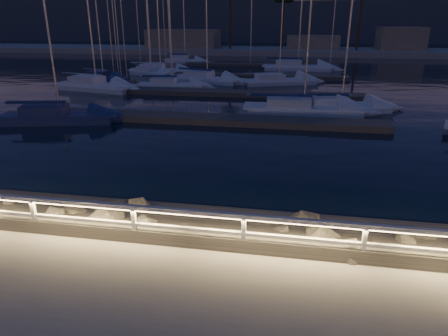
{
  "coord_description": "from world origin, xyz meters",
  "views": [
    {
      "loc": [
        5.09,
        -9.06,
        5.7
      ],
      "look_at": [
        2.78,
        4.0,
        0.78
      ],
      "focal_mm": 32.0,
      "sensor_mm": 36.0,
      "label": 1
    }
  ],
  "objects_px": {
    "sailboat_h": "(300,108)",
    "sailboat_b": "(57,116)",
    "sailboat_f": "(95,85)",
    "sailboat_i": "(150,72)",
    "sailboat_m": "(184,60)",
    "sailboat_g": "(206,78)",
    "sailboat_c": "(339,106)",
    "sailboat_n": "(159,70)",
    "sailboat_k": "(296,67)",
    "sailboat_j": "(171,85)",
    "sailboat_e": "(102,78)",
    "guard_rail": "(96,212)",
    "sailboat_l": "(277,80)"
  },
  "relations": [
    {
      "from": "guard_rail",
      "to": "sailboat_j",
      "type": "height_order",
      "value": "sailboat_j"
    },
    {
      "from": "sailboat_b",
      "to": "sailboat_l",
      "type": "height_order",
      "value": "sailboat_l"
    },
    {
      "from": "sailboat_c",
      "to": "sailboat_f",
      "type": "xyz_separation_m",
      "value": [
        -22.1,
        5.56,
        0.06
      ]
    },
    {
      "from": "sailboat_j",
      "to": "sailboat_h",
      "type": "bearing_deg",
      "value": -42.11
    },
    {
      "from": "sailboat_c",
      "to": "sailboat_l",
      "type": "bearing_deg",
      "value": 101.04
    },
    {
      "from": "guard_rail",
      "to": "sailboat_l",
      "type": "distance_m",
      "value": 33.56
    },
    {
      "from": "sailboat_j",
      "to": "sailboat_m",
      "type": "relative_size",
      "value": 1.0
    },
    {
      "from": "sailboat_f",
      "to": "sailboat_h",
      "type": "distance_m",
      "value": 20.53
    },
    {
      "from": "sailboat_c",
      "to": "sailboat_l",
      "type": "xyz_separation_m",
      "value": [
        -5.13,
        12.33,
        0.0
      ]
    },
    {
      "from": "sailboat_h",
      "to": "sailboat_g",
      "type": "bearing_deg",
      "value": 122.46
    },
    {
      "from": "sailboat_g",
      "to": "sailboat_n",
      "type": "distance_m",
      "value": 9.55
    },
    {
      "from": "sailboat_i",
      "to": "sailboat_j",
      "type": "relative_size",
      "value": 0.94
    },
    {
      "from": "sailboat_k",
      "to": "sailboat_m",
      "type": "height_order",
      "value": "sailboat_k"
    },
    {
      "from": "sailboat_g",
      "to": "sailboat_h",
      "type": "distance_m",
      "value": 17.04
    },
    {
      "from": "guard_rail",
      "to": "sailboat_b",
      "type": "height_order",
      "value": "sailboat_b"
    },
    {
      "from": "sailboat_c",
      "to": "sailboat_i",
      "type": "relative_size",
      "value": 1.16
    },
    {
      "from": "sailboat_b",
      "to": "sailboat_i",
      "type": "xyz_separation_m",
      "value": [
        -2.11,
        23.64,
        -0.02
      ]
    },
    {
      "from": "guard_rail",
      "to": "sailboat_h",
      "type": "relative_size",
      "value": 3.06
    },
    {
      "from": "sailboat_e",
      "to": "sailboat_n",
      "type": "height_order",
      "value": "sailboat_n"
    },
    {
      "from": "guard_rail",
      "to": "sailboat_k",
      "type": "xyz_separation_m",
      "value": [
        5.09,
        46.4,
        -0.9
      ]
    },
    {
      "from": "sailboat_k",
      "to": "sailboat_f",
      "type": "bearing_deg",
      "value": -132.68
    },
    {
      "from": "sailboat_k",
      "to": "sailboat_m",
      "type": "bearing_deg",
      "value": 159.02
    },
    {
      "from": "sailboat_m",
      "to": "sailboat_i",
      "type": "bearing_deg",
      "value": -83.07
    },
    {
      "from": "guard_rail",
      "to": "sailboat_m",
      "type": "relative_size",
      "value": 3.89
    },
    {
      "from": "guard_rail",
      "to": "sailboat_l",
      "type": "bearing_deg",
      "value": 84.41
    },
    {
      "from": "sailboat_j",
      "to": "sailboat_m",
      "type": "distance_m",
      "value": 25.19
    },
    {
      "from": "sailboat_j",
      "to": "sailboat_n",
      "type": "relative_size",
      "value": 0.85
    },
    {
      "from": "sailboat_g",
      "to": "sailboat_m",
      "type": "distance_m",
      "value": 21.36
    },
    {
      "from": "sailboat_h",
      "to": "sailboat_k",
      "type": "xyz_separation_m",
      "value": [
        -0.53,
        26.72,
        0.05
      ]
    },
    {
      "from": "sailboat_m",
      "to": "sailboat_b",
      "type": "bearing_deg",
      "value": -79.98
    },
    {
      "from": "sailboat_h",
      "to": "sailboat_i",
      "type": "height_order",
      "value": "sailboat_h"
    },
    {
      "from": "sailboat_c",
      "to": "sailboat_k",
      "type": "height_order",
      "value": "sailboat_k"
    },
    {
      "from": "sailboat_e",
      "to": "sailboat_n",
      "type": "xyz_separation_m",
      "value": [
        3.98,
        7.36,
        0.03
      ]
    },
    {
      "from": "sailboat_e",
      "to": "sailboat_i",
      "type": "distance_m",
      "value": 6.69
    },
    {
      "from": "sailboat_c",
      "to": "sailboat_m",
      "type": "bearing_deg",
      "value": 111.04
    },
    {
      "from": "guard_rail",
      "to": "sailboat_j",
      "type": "distance_m",
      "value": 29.55
    },
    {
      "from": "sailboat_b",
      "to": "sailboat_j",
      "type": "distance_m",
      "value": 14.76
    },
    {
      "from": "sailboat_e",
      "to": "sailboat_k",
      "type": "distance_m",
      "value": 25.12
    },
    {
      "from": "sailboat_f",
      "to": "sailboat_i",
      "type": "xyz_separation_m",
      "value": [
        1.48,
        11.38,
        -0.06
      ]
    },
    {
      "from": "sailboat_k",
      "to": "sailboat_l",
      "type": "bearing_deg",
      "value": -97.11
    },
    {
      "from": "sailboat_i",
      "to": "sailboat_n",
      "type": "xyz_separation_m",
      "value": [
        0.54,
        1.63,
        0.04
      ]
    },
    {
      "from": "sailboat_h",
      "to": "sailboat_b",
      "type": "bearing_deg",
      "value": -164.78
    },
    {
      "from": "sailboat_f",
      "to": "sailboat_k",
      "type": "relative_size",
      "value": 0.91
    },
    {
      "from": "sailboat_g",
      "to": "sailboat_e",
      "type": "bearing_deg",
      "value": -155.61
    },
    {
      "from": "sailboat_e",
      "to": "sailboat_c",
      "type": "bearing_deg",
      "value": -3.68
    },
    {
      "from": "sailboat_e",
      "to": "sailboat_f",
      "type": "bearing_deg",
      "value": -49.5
    },
    {
      "from": "sailboat_h",
      "to": "sailboat_m",
      "type": "distance_m",
      "value": 38.1
    },
    {
      "from": "sailboat_b",
      "to": "sailboat_g",
      "type": "relative_size",
      "value": 0.93
    },
    {
      "from": "sailboat_h",
      "to": "sailboat_i",
      "type": "xyz_separation_m",
      "value": [
        -17.84,
        18.31,
        -0.02
      ]
    },
    {
      "from": "sailboat_n",
      "to": "sailboat_h",
      "type": "bearing_deg",
      "value": -55.14
    }
  ]
}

